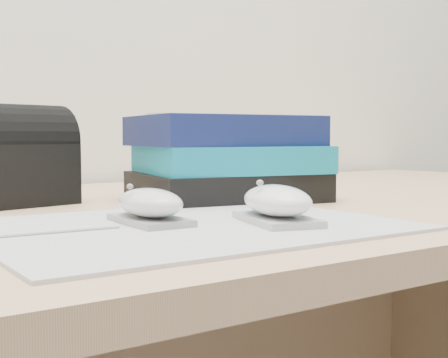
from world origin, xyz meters
TOP-DOWN VIEW (x-y plane):
  - desk at (0.00, 1.64)m, footprint 1.60×0.80m
  - mousepad at (-0.21, 1.39)m, footprint 0.41×0.32m
  - mouse_rear at (-0.24, 1.42)m, footprint 0.06×0.10m
  - mouse_front at (-0.13, 1.35)m, footprint 0.09×0.12m
  - book_stack at (-0.03, 1.58)m, footprint 0.27×0.23m
  - pouch at (-0.29, 1.69)m, footprint 0.16×0.12m

SIDE VIEW (x-z plane):
  - desk at x=0.00m, z-range 0.13..0.86m
  - mousepad at x=-0.21m, z-range 0.73..0.73m
  - mouse_rear at x=-0.24m, z-range 0.73..0.77m
  - mouse_front at x=-0.13m, z-range 0.73..0.78m
  - book_stack at x=-0.03m, z-range 0.73..0.85m
  - pouch at x=-0.29m, z-range 0.73..0.86m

